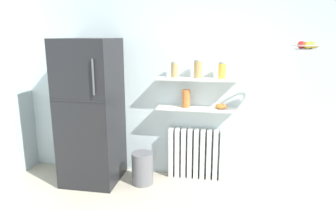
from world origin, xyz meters
TOP-DOWN VIEW (x-y plane):
  - back_wall at (0.00, 2.05)m, footprint 7.04×0.10m
  - refrigerator at (-1.17, 1.66)m, footprint 0.68×0.72m
  - radiator at (0.14, 1.92)m, footprint 0.72×0.12m
  - wall_shelf_lower at (0.14, 1.89)m, footprint 1.01×0.22m
  - wall_shelf_upper at (0.14, 1.89)m, footprint 1.01×0.22m
  - storage_jar_0 at (-0.15, 1.89)m, footprint 0.08×0.08m
  - storage_jar_1 at (0.14, 1.89)m, footprint 0.10×0.10m
  - storage_jar_2 at (0.43, 1.89)m, footprint 0.10×0.10m
  - vase at (-0.00, 1.89)m, footprint 0.10×0.10m
  - shelf_bowl at (0.44, 1.89)m, footprint 0.14×0.14m
  - trash_bin at (-0.51, 1.64)m, footprint 0.27×0.27m
  - hanging_fruit_basket at (1.27, 1.55)m, footprint 0.27×0.27m

SIDE VIEW (x-z plane):
  - trash_bin at x=-0.51m, z-range 0.00..0.41m
  - radiator at x=0.14m, z-range 0.00..0.67m
  - refrigerator at x=-1.17m, z-range 0.00..1.81m
  - wall_shelf_lower at x=0.14m, z-range 0.94..0.96m
  - shelf_bowl at x=0.44m, z-range 0.96..1.03m
  - vase at x=0.00m, z-range 0.96..1.19m
  - back_wall at x=0.00m, z-range 0.00..2.60m
  - wall_shelf_upper at x=0.14m, z-range 1.31..1.34m
  - storage_jar_0 at x=-0.15m, z-range 1.34..1.53m
  - storage_jar_2 at x=0.43m, z-range 1.34..1.53m
  - storage_jar_1 at x=0.14m, z-range 1.34..1.56m
  - hanging_fruit_basket at x=1.27m, z-range 1.70..1.79m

